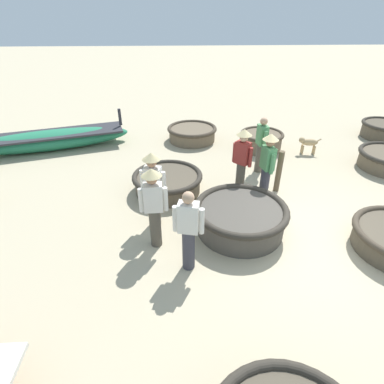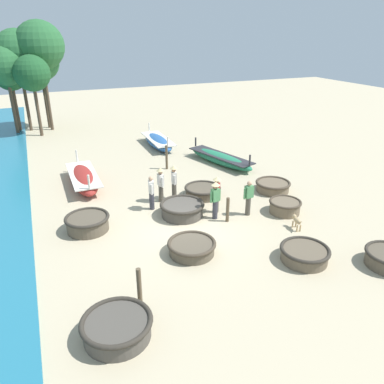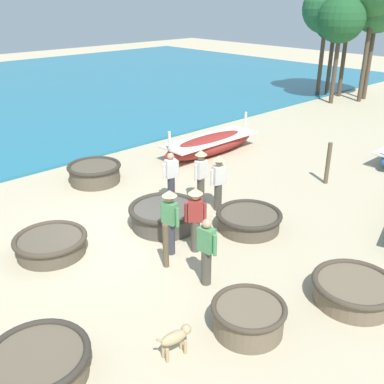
{
  "view_description": "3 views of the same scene",
  "coord_description": "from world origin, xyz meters",
  "px_view_note": "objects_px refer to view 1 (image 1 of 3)",
  "views": [
    {
      "loc": [
        -4.59,
        2.51,
        3.96
      ],
      "look_at": [
        0.25,
        2.25,
        1.02
      ],
      "focal_mm": 28.0,
      "sensor_mm": 36.0,
      "label": 1
    },
    {
      "loc": [
        -4.92,
        -12.24,
        7.44
      ],
      "look_at": [
        1.11,
        1.91,
        0.71
      ],
      "focal_mm": 35.0,
      "sensor_mm": 36.0,
      "label": 2
    },
    {
      "loc": [
        8.75,
        -5.58,
        5.79
      ],
      "look_at": [
        0.74,
        1.9,
        0.92
      ],
      "focal_mm": 42.0,
      "sensor_mm": 36.0,
      "label": 3
    }
  ],
  "objects_px": {
    "coracle_front_left": "(192,133)",
    "dog": "(308,143)",
    "fisherman_standing_left": "(188,230)",
    "fisherman_with_hat": "(242,158)",
    "coracle_weathered": "(261,140)",
    "coracle_front_right": "(168,182)",
    "long_boat_green_hull": "(51,140)",
    "coracle_beside_post": "(240,217)",
    "fisherman_hauling": "(153,185)",
    "fisherman_crouching": "(154,204)",
    "mooring_post_shoreline": "(279,172)",
    "fisherman_standing_right": "(267,163)",
    "fisherman_by_coracle": "(261,144)"
  },
  "relations": [
    {
      "from": "coracle_front_left",
      "to": "dog",
      "type": "distance_m",
      "value": 3.87
    },
    {
      "from": "fisherman_standing_left",
      "to": "fisherman_with_hat",
      "type": "height_order",
      "value": "fisherman_with_hat"
    },
    {
      "from": "coracle_weathered",
      "to": "coracle_front_right",
      "type": "xyz_separation_m",
      "value": [
        -2.57,
        3.05,
        -0.04
      ]
    },
    {
      "from": "long_boat_green_hull",
      "to": "coracle_front_right",
      "type": "bearing_deg",
      "value": -127.19
    },
    {
      "from": "coracle_beside_post",
      "to": "fisherman_hauling",
      "type": "height_order",
      "value": "fisherman_hauling"
    },
    {
      "from": "fisherman_hauling",
      "to": "fisherman_standing_left",
      "type": "xyz_separation_m",
      "value": [
        -1.31,
        -0.65,
        -0.12
      ]
    },
    {
      "from": "coracle_weathered",
      "to": "fisherman_crouching",
      "type": "xyz_separation_m",
      "value": [
        -4.61,
        3.24,
        0.65
      ]
    },
    {
      "from": "coracle_beside_post",
      "to": "fisherman_crouching",
      "type": "relative_size",
      "value": 1.16
    },
    {
      "from": "fisherman_crouching",
      "to": "coracle_front_left",
      "type": "bearing_deg",
      "value": -10.26
    },
    {
      "from": "long_boat_green_hull",
      "to": "dog",
      "type": "distance_m",
      "value": 8.37
    },
    {
      "from": "coracle_weathered",
      "to": "dog",
      "type": "relative_size",
      "value": 2.07
    },
    {
      "from": "coracle_weathered",
      "to": "fisherman_crouching",
      "type": "distance_m",
      "value": 5.67
    },
    {
      "from": "coracle_front_left",
      "to": "fisherman_hauling",
      "type": "height_order",
      "value": "fisherman_hauling"
    },
    {
      "from": "coracle_front_left",
      "to": "coracle_weathered",
      "type": "relative_size",
      "value": 1.23
    },
    {
      "from": "coracle_weathered",
      "to": "fisherman_crouching",
      "type": "bearing_deg",
      "value": 144.91
    },
    {
      "from": "fisherman_hauling",
      "to": "fisherman_standing_left",
      "type": "relative_size",
      "value": 1.06
    },
    {
      "from": "fisherman_hauling",
      "to": "fisherman_with_hat",
      "type": "bearing_deg",
      "value": -59.51
    },
    {
      "from": "fisherman_crouching",
      "to": "coracle_weathered",
      "type": "bearing_deg",
      "value": -35.09
    },
    {
      "from": "coracle_weathered",
      "to": "dog",
      "type": "xyz_separation_m",
      "value": [
        -0.45,
        -1.39,
        0.06
      ]
    },
    {
      "from": "long_boat_green_hull",
      "to": "fisherman_with_hat",
      "type": "height_order",
      "value": "fisherman_with_hat"
    },
    {
      "from": "coracle_front_right",
      "to": "fisherman_crouching",
      "type": "height_order",
      "value": "fisherman_crouching"
    },
    {
      "from": "coracle_weathered",
      "to": "fisherman_standing_left",
      "type": "distance_m",
      "value": 5.9
    },
    {
      "from": "dog",
      "to": "mooring_post_shoreline",
      "type": "bearing_deg",
      "value": 143.54
    },
    {
      "from": "coracle_weathered",
      "to": "coracle_beside_post",
      "type": "height_order",
      "value": "coracle_beside_post"
    },
    {
      "from": "fisherman_hauling",
      "to": "fisherman_with_hat",
      "type": "xyz_separation_m",
      "value": [
        1.2,
        -2.04,
        0.0
      ]
    },
    {
      "from": "coracle_front_right",
      "to": "fisherman_with_hat",
      "type": "distance_m",
      "value": 1.94
    },
    {
      "from": "fisherman_crouching",
      "to": "mooring_post_shoreline",
      "type": "relative_size",
      "value": 1.54
    },
    {
      "from": "coracle_weathered",
      "to": "fisherman_standing_left",
      "type": "bearing_deg",
      "value": 153.37
    },
    {
      "from": "coracle_weathered",
      "to": "fisherman_hauling",
      "type": "relative_size",
      "value": 0.84
    },
    {
      "from": "coracle_front_left",
      "to": "fisherman_standing_right",
      "type": "relative_size",
      "value": 1.04
    },
    {
      "from": "dog",
      "to": "fisherman_standing_right",
      "type": "bearing_deg",
      "value": 141.11
    },
    {
      "from": "fisherman_standing_left",
      "to": "long_boat_green_hull",
      "type": "bearing_deg",
      "value": 37.39
    },
    {
      "from": "fisherman_hauling",
      "to": "fisherman_standing_left",
      "type": "distance_m",
      "value": 1.47
    },
    {
      "from": "long_boat_green_hull",
      "to": "dog",
      "type": "bearing_deg",
      "value": -95.7
    },
    {
      "from": "fisherman_standing_left",
      "to": "dog",
      "type": "xyz_separation_m",
      "value": [
        4.81,
        -4.02,
        -0.46
      ]
    },
    {
      "from": "fisherman_crouching",
      "to": "fisherman_with_hat",
      "type": "bearing_deg",
      "value": -46.87
    },
    {
      "from": "fisherman_by_coracle",
      "to": "long_boat_green_hull",
      "type": "bearing_deg",
      "value": 73.01
    },
    {
      "from": "dog",
      "to": "coracle_front_left",
      "type": "bearing_deg",
      "value": 69.62
    },
    {
      "from": "fisherman_crouching",
      "to": "fisherman_hauling",
      "type": "height_order",
      "value": "same"
    },
    {
      "from": "fisherman_standing_left",
      "to": "fisherman_with_hat",
      "type": "relative_size",
      "value": 0.94
    },
    {
      "from": "long_boat_green_hull",
      "to": "fisherman_crouching",
      "type": "xyz_separation_m",
      "value": [
        -5.0,
        -3.7,
        0.63
      ]
    },
    {
      "from": "fisherman_crouching",
      "to": "fisherman_hauling",
      "type": "relative_size",
      "value": 1.0
    },
    {
      "from": "fisherman_hauling",
      "to": "fisherman_with_hat",
      "type": "height_order",
      "value": "same"
    },
    {
      "from": "fisherman_crouching",
      "to": "coracle_front_right",
      "type": "bearing_deg",
      "value": -5.43
    },
    {
      "from": "coracle_weathered",
      "to": "coracle_front_right",
      "type": "bearing_deg",
      "value": 130.18
    },
    {
      "from": "fisherman_with_hat",
      "to": "dog",
      "type": "xyz_separation_m",
      "value": [
        2.3,
        -2.63,
        -0.59
      ]
    },
    {
      "from": "fisherman_hauling",
      "to": "coracle_beside_post",
      "type": "bearing_deg",
      "value": -99.55
    },
    {
      "from": "coracle_beside_post",
      "to": "fisherman_hauling",
      "type": "distance_m",
      "value": 1.9
    },
    {
      "from": "fisherman_crouching",
      "to": "fisherman_with_hat",
      "type": "height_order",
      "value": "same"
    },
    {
      "from": "fisherman_standing_left",
      "to": "fisherman_hauling",
      "type": "bearing_deg",
      "value": 26.37
    }
  ]
}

